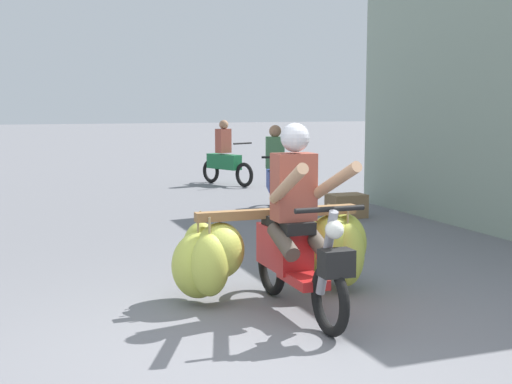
{
  "coord_description": "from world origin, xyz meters",
  "views": [
    {
      "loc": [
        -1.54,
        -4.15,
        1.73
      ],
      "look_at": [
        0.71,
        1.95,
        0.9
      ],
      "focal_mm": 48.27,
      "sensor_mm": 36.0,
      "label": 1
    }
  ],
  "objects": [
    {
      "name": "motorbike_main_loaded",
      "position": [
        0.77,
        1.37,
        0.48
      ],
      "size": [
        1.94,
        1.88,
        1.58
      ],
      "color": "black",
      "rests_on": "ground"
    },
    {
      "name": "produce_crate",
      "position": [
        3.4,
        5.19,
        0.18
      ],
      "size": [
        0.56,
        0.4,
        0.36
      ],
      "primitive_type": "cube",
      "color": "olive",
      "rests_on": "ground"
    },
    {
      "name": "motorbike_distant_ahead_left",
      "position": [
        2.63,
        6.22,
        0.57
      ],
      "size": [
        0.69,
        1.57,
        1.4
      ],
      "color": "black",
      "rests_on": "ground"
    },
    {
      "name": "motorbike_distant_ahead_right",
      "position": [
        2.98,
        10.02,
        0.57
      ],
      "size": [
        0.79,
        1.52,
        1.4
      ],
      "color": "black",
      "rests_on": "ground"
    },
    {
      "name": "ground_plane",
      "position": [
        0.0,
        0.0,
        0.0
      ],
      "size": [
        120.0,
        120.0,
        0.0
      ],
      "primitive_type": "plane",
      "color": "slate"
    }
  ]
}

